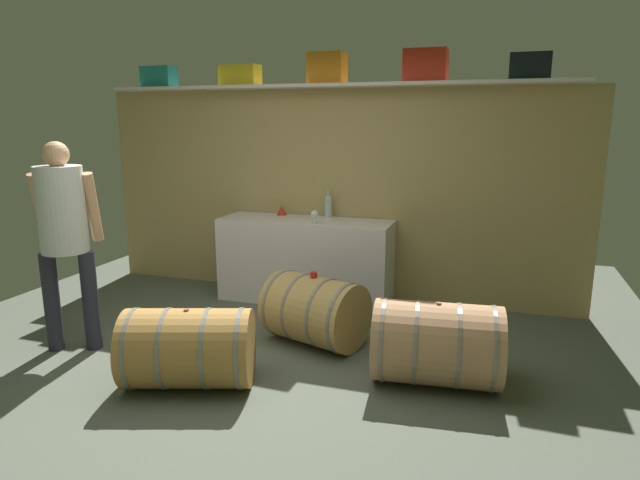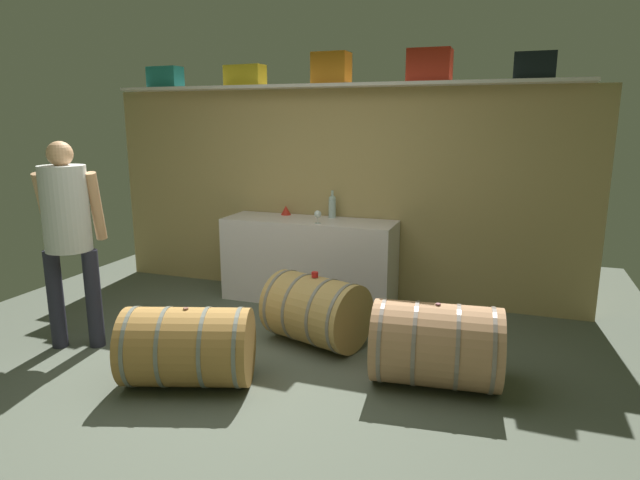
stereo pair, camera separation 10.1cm
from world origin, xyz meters
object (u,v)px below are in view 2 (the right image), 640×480
at_px(toolcase_red, 430,66).
at_px(toolcase_black, 535,66).
at_px(wine_glass, 318,215).
at_px(wine_barrel_flank, 188,347).
at_px(red_funnel, 286,210).
at_px(toolcase_orange, 332,68).
at_px(toolcase_yellow, 245,76).
at_px(wine_barrel_far, 436,345).
at_px(tasting_cup, 315,274).
at_px(toolcase_teal, 165,77).
at_px(wine_barrel_near, 316,310).
at_px(work_cabinet, 309,260).
at_px(winemaker_pouring, 67,224).
at_px(wine_bottle_clear, 332,206).

xyz_separation_m(toolcase_red, toolcase_black, (0.92, 0.00, -0.03)).
relative_size(wine_glass, wine_barrel_flank, 0.13).
height_order(wine_glass, wine_barrel_flank, wine_glass).
relative_size(wine_glass, red_funnel, 1.20).
bearing_deg(toolcase_orange, toolcase_yellow, -177.83).
xyz_separation_m(wine_barrel_far, tasting_cup, (-1.07, 0.42, 0.30)).
xyz_separation_m(toolcase_teal, wine_barrel_near, (2.22, -1.23, -2.03)).
distance_m(wine_glass, wine_barrel_far, 1.98).
bearing_deg(toolcase_black, work_cabinet, -172.78).
bearing_deg(toolcase_black, toolcase_teal, -178.03).
relative_size(toolcase_yellow, wine_barrel_flank, 0.41).
relative_size(toolcase_orange, wine_barrel_flank, 0.35).
bearing_deg(toolcase_teal, wine_barrel_far, -24.12).
xyz_separation_m(toolcase_black, tasting_cup, (-1.61, -1.23, -1.72)).
distance_m(wine_barrel_far, tasting_cup, 1.19).
relative_size(toolcase_teal, wine_barrel_flank, 0.36).
distance_m(work_cabinet, winemaker_pouring, 2.35).
distance_m(red_funnel, tasting_cup, 1.49).
height_order(toolcase_red, wine_glass, toolcase_red).
distance_m(toolcase_teal, wine_barrel_far, 4.19).
bearing_deg(red_funnel, toolcase_red, -0.08).
distance_m(toolcase_black, wine_bottle_clear, 2.30).
bearing_deg(tasting_cup, wine_barrel_near, 0.00).
bearing_deg(red_funnel, tasting_cup, -57.67).
bearing_deg(wine_barrel_flank, toolcase_teal, 107.74).
bearing_deg(red_funnel, toolcase_orange, -0.23).
height_order(toolcase_black, wine_glass, toolcase_black).
xyz_separation_m(work_cabinet, winemaker_pouring, (-1.42, -1.77, 0.62)).
height_order(work_cabinet, wine_bottle_clear, wine_bottle_clear).
height_order(toolcase_black, work_cabinet, toolcase_black).
relative_size(toolcase_teal, toolcase_black, 1.08).
distance_m(toolcase_yellow, wine_barrel_near, 2.67).
xyz_separation_m(toolcase_teal, toolcase_yellow, (0.98, 0.00, -0.01)).
relative_size(work_cabinet, winemaker_pouring, 1.05).
distance_m(toolcase_black, wine_glass, 2.37).
bearing_deg(toolcase_orange, winemaker_pouring, -126.91).
bearing_deg(wine_glass, work_cabinet, 133.20).
height_order(toolcase_orange, red_funnel, toolcase_orange).
relative_size(toolcase_red, work_cabinet, 0.22).
relative_size(toolcase_orange, winemaker_pouring, 0.21).
relative_size(toolcase_red, wine_barrel_flank, 0.39).
relative_size(wine_bottle_clear, wine_barrel_flank, 0.28).
bearing_deg(toolcase_teal, winemaker_pouring, -77.28).
distance_m(wine_barrel_far, winemaker_pouring, 3.04).
bearing_deg(winemaker_pouring, work_cabinet, 28.75).
bearing_deg(work_cabinet, tasting_cup, -66.98).
bearing_deg(toolcase_orange, wine_barrel_far, -48.72).
height_order(toolcase_red, tasting_cup, toolcase_red).
bearing_deg(toolcase_red, toolcase_yellow, 179.87).
relative_size(wine_barrel_near, winemaker_pouring, 0.55).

